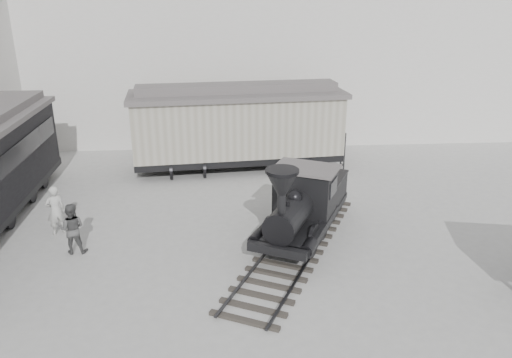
{
  "coord_description": "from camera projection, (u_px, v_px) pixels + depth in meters",
  "views": [
    {
      "loc": [
        -1.13,
        -11.6,
        7.75
      ],
      "look_at": [
        -0.06,
        3.68,
        2.0
      ],
      "focal_mm": 35.0,
      "sensor_mm": 36.0,
      "label": 1
    }
  ],
  "objects": [
    {
      "name": "ground",
      "position": [
        268.0,
        294.0,
        13.63
      ],
      "size": [
        90.0,
        90.0,
        0.0
      ],
      "primitive_type": "plane",
      "color": "#9E9E9B"
    },
    {
      "name": "north_wall",
      "position": [
        242.0,
        38.0,
        25.68
      ],
      "size": [
        34.0,
        2.51,
        11.0
      ],
      "color": "silver",
      "rests_on": "ground"
    },
    {
      "name": "locomotive",
      "position": [
        302.0,
        208.0,
        16.27
      ],
      "size": [
        5.52,
        8.67,
        3.08
      ],
      "rotation": [
        0.0,
        0.0,
        -0.45
      ],
      "color": "#312C28",
      "rests_on": "ground"
    },
    {
      "name": "boxcar",
      "position": [
        238.0,
        125.0,
        22.74
      ],
      "size": [
        9.91,
        3.95,
        3.96
      ],
      "rotation": [
        0.0,
        0.0,
        0.1
      ],
      "color": "black",
      "rests_on": "ground"
    },
    {
      "name": "visitor_a",
      "position": [
        55.0,
        210.0,
        16.8
      ],
      "size": [
        0.75,
        0.69,
        1.73
      ],
      "primitive_type": "imported",
      "rotation": [
        0.0,
        0.0,
        3.71
      ],
      "color": "beige",
      "rests_on": "ground"
    },
    {
      "name": "visitor_b",
      "position": [
        72.0,
        229.0,
        15.58
      ],
      "size": [
        0.81,
        0.64,
        1.65
      ],
      "primitive_type": "imported",
      "rotation": [
        0.0,
        0.0,
        3.16
      ],
      "color": "#4D4D4D",
      "rests_on": "ground"
    }
  ]
}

